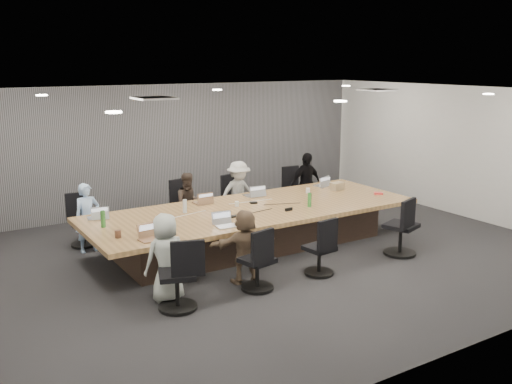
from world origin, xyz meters
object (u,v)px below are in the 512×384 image
conference_table (253,226)px  laptop_4 (151,239)px  chair_4 (177,280)px  person_0 (88,218)px  stapler (289,209)px  canvas_bag (337,186)px  laptop_3 (322,185)px  person_1 (189,204)px  mug_brown (118,234)px  laptop_2 (253,195)px  person_2 (239,194)px  person_5 (245,246)px  laptop_1 (202,202)px  chair_5 (257,265)px  chair_3 (296,194)px  bottle_green_right (310,200)px  snack_packet (378,193)px  chair_1 (182,210)px  chair_6 (319,253)px  bottle_clear (185,206)px  chair_2 (230,204)px  chair_0 (83,227)px  person_4 (166,258)px  bottle_green_left (103,219)px  laptop_5 (227,226)px  person_3 (306,184)px  laptop_0 (96,218)px

conference_table → laptop_4: laptop_4 is taller
conference_table → chair_4: (-2.26, -1.70, 0.02)m
person_0 → stapler: bearing=-35.7°
canvas_bag → laptop_3: bearing=92.9°
person_1 → mug_brown: person_1 is taller
laptop_2 → laptop_3: (1.71, 0.00, 0.00)m
person_2 → stapler: person_2 is taller
chair_4 → person_5: (1.28, 0.35, 0.16)m
chair_4 → laptop_1: size_ratio=2.68×
stapler → chair_5: bearing=-143.3°
chair_3 → mug_brown: 5.30m
person_5 → bottle_green_right: size_ratio=4.54×
person_2 → snack_packet: 2.79m
conference_table → laptop_4: 2.42m
bottle_green_right → canvas_bag: size_ratio=0.90×
chair_1 → laptop_2: chair_1 is taller
chair_6 → laptop_4: 2.63m
person_2 → conference_table: bearing=-108.4°
bottle_clear → chair_2: bearing=39.2°
chair_0 → laptop_3: laptop_3 is taller
person_4 → person_5: bearing=177.5°
chair_6 → laptop_4: (-2.44, 0.90, 0.39)m
chair_4 → snack_packet: (4.91, 1.28, 0.34)m
laptop_3 → person_5: size_ratio=0.29×
laptop_2 → stapler: size_ratio=2.36×
person_4 → laptop_4: 0.56m
person_5 → bottle_green_left: 2.31m
chair_0 → mug_brown: mug_brown is taller
chair_4 → mug_brown: mug_brown is taller
laptop_3 → laptop_4: (-4.46, -1.60, 0.00)m
chair_3 → conference_table: bearing=43.5°
chair_3 → chair_1: bearing=5.7°
person_1 → laptop_2: bearing=-17.3°
chair_3 → laptop_2: bearing=33.5°
person_2 → snack_packet: bearing=-37.8°
chair_6 → laptop_5: size_ratio=2.16×
person_3 → bottle_green_left: (-4.85, -1.13, 0.19)m
laptop_4 → chair_5: bearing=-42.5°
chair_1 → person_3: (2.81, -0.35, 0.29)m
laptop_2 → bottle_green_left: size_ratio=1.28×
chair_5 → bottle_green_left: bottle_green_left is taller
person_0 → bottle_green_left: bearing=-97.0°
person_4 → laptop_4: bearing=-92.5°
laptop_0 → mug_brown: size_ratio=2.51×
laptop_1 → laptop_4: (-1.64, -1.60, 0.00)m
person_1 → laptop_2: size_ratio=3.52×
chair_6 → person_5: 1.23m
canvas_bag → bottle_green_left: bearing=-178.7°
chair_0 → person_0: size_ratio=0.59×
snack_packet → laptop_1: bearing=159.6°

